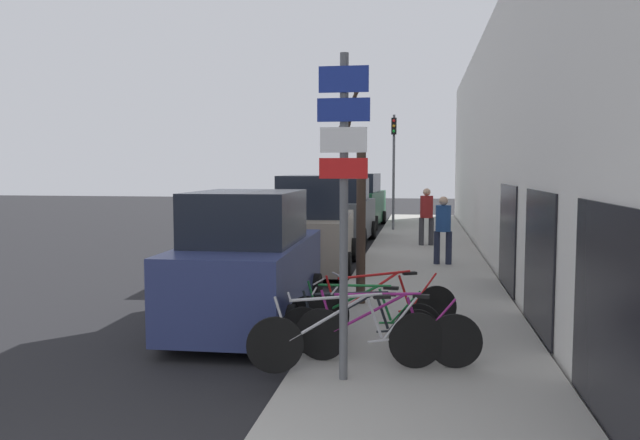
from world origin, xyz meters
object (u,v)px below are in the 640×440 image
at_px(bicycle_0, 347,338).
at_px(street_tree, 359,201).
at_px(parked_car_0, 249,265).
at_px(pedestrian_near, 443,225).
at_px(signpost, 344,195).
at_px(parked_car_1, 315,228).
at_px(parked_car_2, 343,214).
at_px(traffic_light, 394,156).
at_px(bicycle_1, 387,333).
at_px(bicycle_4, 382,309).
at_px(parked_car_3, 360,203).
at_px(bicycle_2, 359,327).
at_px(bicycle_3, 362,317).
at_px(pedestrian_far, 427,212).

relative_size(bicycle_0, street_tree, 0.55).
distance_m(parked_car_0, pedestrian_near, 7.03).
bearing_deg(signpost, parked_car_1, 101.88).
distance_m(signpost, street_tree, 4.16).
relative_size(parked_car_2, traffic_light, 1.03).
bearing_deg(parked_car_1, bicycle_1, -77.67).
xyz_separation_m(bicycle_4, parked_car_1, (-2.10, 6.50, 0.52)).
bearing_deg(parked_car_3, bicycle_0, -81.57).
xyz_separation_m(bicycle_2, street_tree, (-0.33, 3.16, 1.45)).
distance_m(parked_car_1, pedestrian_near, 3.22).
xyz_separation_m(bicycle_0, bicycle_3, (0.08, 1.20, -0.03)).
bearing_deg(parked_car_1, bicycle_2, -79.64).
bearing_deg(bicycle_3, street_tree, 16.06).
bearing_deg(bicycle_0, parked_car_0, 21.86).
height_order(pedestrian_far, traffic_light, traffic_light).
height_order(bicycle_2, bicycle_4, bicycle_4).
relative_size(pedestrian_near, street_tree, 0.41).
bearing_deg(bicycle_4, bicycle_3, 122.10).
distance_m(parked_car_0, parked_car_3, 17.57).
bearing_deg(bicycle_0, parked_car_3, -10.65).
bearing_deg(street_tree, bicycle_2, -84.12).
height_order(parked_car_2, street_tree, street_tree).
xyz_separation_m(parked_car_3, traffic_light, (1.57, -2.55, 1.97)).
distance_m(bicycle_0, parked_car_2, 13.89).
bearing_deg(signpost, bicycle_1, 54.55).
relative_size(bicycle_1, traffic_light, 0.51).
relative_size(parked_car_1, pedestrian_near, 2.78).
relative_size(bicycle_4, street_tree, 0.51).
height_order(bicycle_1, parked_car_1, parked_car_1).
relative_size(parked_car_3, traffic_light, 1.08).
bearing_deg(pedestrian_near, signpost, -96.77).
distance_m(signpost, pedestrian_near, 9.14).
bearing_deg(signpost, bicycle_2, 84.83).
bearing_deg(parked_car_1, parked_car_0, -94.70).
relative_size(parked_car_1, traffic_light, 1.05).
bearing_deg(parked_car_1, street_tree, -73.95).
height_order(bicycle_3, pedestrian_near, pedestrian_near).
height_order(signpost, parked_car_1, signpost).
xyz_separation_m(bicycle_0, bicycle_1, (0.46, 0.33, -0.01)).
bearing_deg(street_tree, parked_car_2, 98.82).
relative_size(parked_car_3, pedestrian_near, 2.85).
distance_m(bicycle_0, bicycle_4, 1.65).
height_order(bicycle_4, pedestrian_near, pedestrian_near).
xyz_separation_m(parked_car_2, pedestrian_near, (3.19, -5.11, 0.11)).
bearing_deg(parked_car_2, street_tree, -78.99).
bearing_deg(traffic_light, parked_car_3, 121.54).
distance_m(bicycle_3, traffic_light, 16.44).
height_order(bicycle_1, bicycle_2, bicycle_1).
xyz_separation_m(bicycle_0, parked_car_2, (-1.78, 13.76, 0.48)).
relative_size(bicycle_3, parked_car_1, 0.46).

